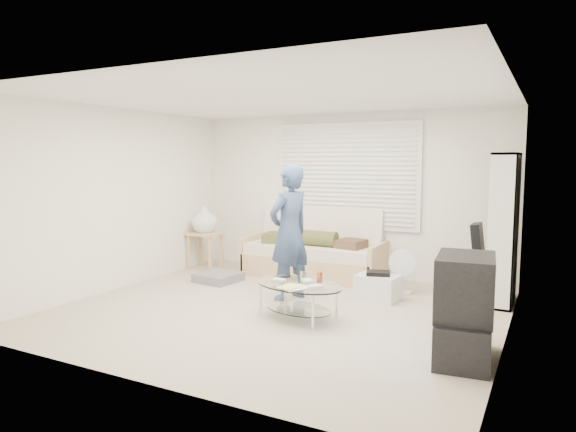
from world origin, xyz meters
The scene contains 13 objects.
ground centered at (0.00, 0.00, 0.00)m, with size 5.00×5.00×0.00m, color tan.
room_shell centered at (0.00, 0.48, 1.63)m, with size 5.02×4.52×2.51m.
window_blinds centered at (0.00, 2.20, 1.55)m, with size 2.32×0.08×1.62m.
futon_sofa centered at (-0.38, 1.88, 0.35)m, with size 2.16×0.87×1.05m.
grey_floor_pillow centered at (-1.49, 0.91, 0.06)m, with size 0.57×0.57×0.13m, color slate.
side_table centered at (-2.22, 1.57, 0.78)m, with size 0.53×0.43×1.05m.
bookshelf centered at (2.32, 1.60, 0.94)m, with size 0.30×0.79×1.88m.
guitar_case centered at (2.05, 1.66, 0.43)m, with size 0.35×0.36×0.97m.
floor_fan centered at (1.11, 1.50, 0.35)m, with size 0.38×0.24×0.61m.
storage_bin centered at (0.91, 1.04, 0.17)m, with size 0.58×0.44×0.37m.
tv_unit centered at (2.20, -0.53, 0.46)m, with size 0.56×0.91×0.95m.
coffee_table centered at (0.37, -0.17, 0.33)m, with size 1.23×0.93×0.53m.
standing_person centered at (-0.12, 0.54, 0.87)m, with size 0.63×0.42×1.74m, color #33526E.
Camera 1 is at (2.86, -5.22, 1.78)m, focal length 32.00 mm.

